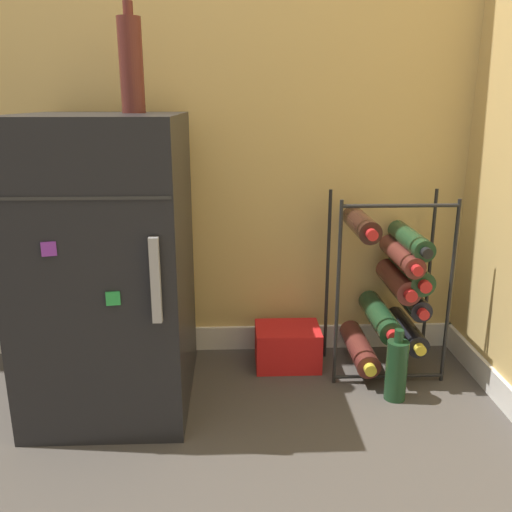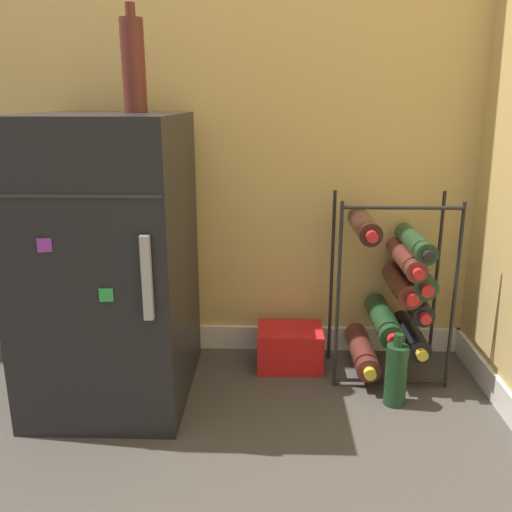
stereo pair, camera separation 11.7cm
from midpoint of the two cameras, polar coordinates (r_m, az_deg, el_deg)
The scene contains 6 objects.
ground_plane at distance 1.65m, azimuth -4.15°, elevation -17.91°, with size 14.00×14.00×0.00m, color #423D38.
mini_fridge at distance 1.71m, azimuth -17.06°, elevation -0.85°, with size 0.46×0.58×0.88m.
wine_rack at distance 1.90m, azimuth 12.37°, elevation -3.46°, with size 0.38×0.33×0.63m.
soda_box at distance 1.96m, azimuth 1.62°, elevation -9.49°, with size 0.23×0.17×0.14m.
fridge_top_bottle at distance 1.71m, azimuth -15.03°, elevation 18.91°, with size 0.07×0.07×0.30m.
loose_bottle_floor at distance 1.79m, azimuth 12.73°, elevation -11.58°, with size 0.07×0.07×0.24m.
Camera 1 is at (-0.00, -1.36, 0.92)m, focal length 38.00 mm.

